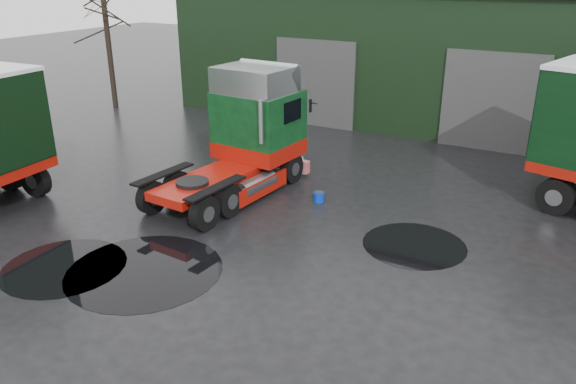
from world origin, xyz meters
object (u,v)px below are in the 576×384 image
(tree_back_a, at_px, (421,3))
(hero_tractor, at_px, (224,137))
(warehouse, at_px, (519,54))
(wash_bucket, at_px, (319,197))
(tree_left, at_px, (106,26))

(tree_back_a, bearing_deg, hero_tractor, -86.63)
(warehouse, xyz_separation_m, wash_bucket, (-3.64, -14.40, -3.00))
(tree_left, xyz_separation_m, tree_back_a, (11.00, 18.00, 0.50))
(tree_left, bearing_deg, wash_bucket, -22.63)
(warehouse, relative_size, tree_left, 3.81)
(tree_left, bearing_deg, tree_back_a, 58.57)
(tree_left, bearing_deg, hero_tractor, -30.96)
(hero_tractor, distance_m, tree_left, 14.74)
(warehouse, relative_size, hero_tractor, 4.92)
(warehouse, distance_m, tree_back_a, 12.90)
(tree_left, height_order, tree_back_a, tree_back_a)
(hero_tractor, height_order, wash_bucket, hero_tractor)
(warehouse, height_order, wash_bucket, warehouse)
(hero_tractor, bearing_deg, tree_left, 153.41)
(warehouse, relative_size, wash_bucket, 94.34)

